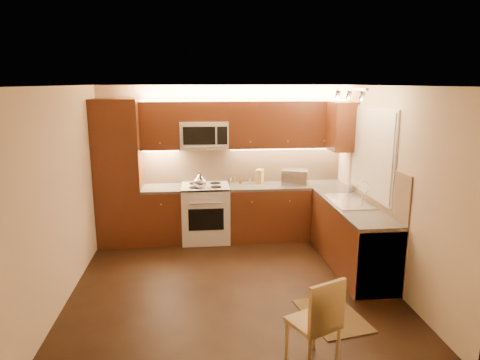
{
  "coord_description": "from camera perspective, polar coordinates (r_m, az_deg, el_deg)",
  "views": [
    {
      "loc": [
        -0.43,
        -5.15,
        2.53
      ],
      "look_at": [
        0.15,
        0.55,
        1.25
      ],
      "focal_mm": 32.56,
      "sensor_mm": 36.0,
      "label": 1
    }
  ],
  "objects": [
    {
      "name": "upper_cab_back_left",
      "position": [
        7.03,
        -10.43,
        7.04
      ],
      "size": [
        0.62,
        0.35,
        0.75
      ],
      "primitive_type": "cube",
      "color": "#4B2310",
      "rests_on": "wall_back"
    },
    {
      "name": "microwave",
      "position": [
        7.01,
        -4.73,
        5.91
      ],
      "size": [
        0.76,
        0.38,
        0.44
      ],
      "primitive_type": null,
      "color": "silver",
      "rests_on": "wall_back"
    },
    {
      "name": "window_blinds",
      "position": [
        6.26,
        16.81,
        3.5
      ],
      "size": [
        0.02,
        1.36,
        1.16
      ],
      "primitive_type": "cube",
      "color": "silver",
      "rests_on": "wall_right"
    },
    {
      "name": "pantry",
      "position": [
        7.1,
        -15.59,
        0.91
      ],
      "size": [
        0.7,
        0.6,
        2.3
      ],
      "primitive_type": "cube",
      "color": "#4B2310",
      "rests_on": "floor"
    },
    {
      "name": "rug",
      "position": [
        5.16,
        12.0,
        -16.99
      ],
      "size": [
        0.74,
        0.97,
        0.01
      ],
      "primitive_type": "cube",
      "rotation": [
        0.0,
        0.0,
        0.2
      ],
      "color": "black",
      "rests_on": "floor"
    },
    {
      "name": "spice_jar_b",
      "position": [
        7.29,
        -0.79,
        0.08
      ],
      "size": [
        0.06,
        0.06,
        0.1
      ],
      "primitive_type": "cylinder",
      "rotation": [
        0.0,
        0.0,
        -0.43
      ],
      "color": "olive",
      "rests_on": "counter_back_right"
    },
    {
      "name": "counter_back_left",
      "position": [
        7.07,
        -10.19,
        -1.11
      ],
      "size": [
        0.62,
        0.6,
        0.04
      ],
      "primitive_type": "cube",
      "color": "#33312E",
      "rests_on": "base_cab_back_left"
    },
    {
      "name": "spice_jar_c",
      "position": [
        7.26,
        -1.17,
        -0.01
      ],
      "size": [
        0.05,
        0.05,
        0.09
      ],
      "primitive_type": "cylinder",
      "rotation": [
        0.0,
        0.0,
        0.36
      ],
      "color": "silver",
      "rests_on": "counter_back_right"
    },
    {
      "name": "ceiling",
      "position": [
        5.17,
        -1.06,
        12.25
      ],
      "size": [
        4.0,
        4.0,
        0.01
      ],
      "primitive_type": "cube",
      "color": "beige",
      "rests_on": "ground"
    },
    {
      "name": "wall_left",
      "position": [
        5.54,
        -22.11,
        -1.73
      ],
      "size": [
        0.01,
        4.0,
        2.5
      ],
      "primitive_type": "cube",
      "color": "beige",
      "rests_on": "ground"
    },
    {
      "name": "base_cab_back_right",
      "position": [
        7.32,
        6.05,
        -4.16
      ],
      "size": [
        1.92,
        0.6,
        0.86
      ],
      "primitive_type": "cube",
      "color": "#4B2310",
      "rests_on": "floor"
    },
    {
      "name": "window_frame",
      "position": [
        6.26,
        16.98,
        3.5
      ],
      "size": [
        0.03,
        1.44,
        1.24
      ],
      "primitive_type": "cube",
      "color": "silver",
      "rests_on": "wall_right"
    },
    {
      "name": "base_cab_right",
      "position": [
        6.31,
        14.41,
        -7.27
      ],
      "size": [
        0.6,
        2.0,
        0.86
      ],
      "primitive_type": "cube",
      "color": "#4B2310",
      "rests_on": "floor"
    },
    {
      "name": "dining_chair",
      "position": [
        4.18,
        9.55,
        -17.66
      ],
      "size": [
        0.51,
        0.51,
        0.88
      ],
      "primitive_type": null,
      "rotation": [
        0.0,
        0.0,
        0.43
      ],
      "color": "#A18448",
      "rests_on": "floor"
    },
    {
      "name": "counter_back_right",
      "position": [
        7.2,
        6.13,
        -0.73
      ],
      "size": [
        1.92,
        0.6,
        0.04
      ],
      "primitive_type": "cube",
      "color": "#33312E",
      "rests_on": "base_cab_back_right"
    },
    {
      "name": "base_cab_back_left",
      "position": [
        7.19,
        -10.05,
        -4.59
      ],
      "size": [
        0.62,
        0.6,
        0.86
      ],
      "primitive_type": "cube",
      "color": "#4B2310",
      "rests_on": "floor"
    },
    {
      "name": "upper_cab_right_corner",
      "position": [
        6.96,
        13.21,
        6.86
      ],
      "size": [
        0.35,
        0.5,
        0.75
      ],
      "primitive_type": "cube",
      "color": "#4B2310",
      "rests_on": "wall_right"
    },
    {
      "name": "wall_back",
      "position": [
        7.28,
        -2.33,
        2.45
      ],
      "size": [
        4.0,
        0.01,
        2.5
      ],
      "primitive_type": "cube",
      "color": "beige",
      "rests_on": "ground"
    },
    {
      "name": "sink",
      "position": [
        6.29,
        14.21,
        -2.13
      ],
      "size": [
        0.52,
        0.86,
        0.15
      ],
      "primitive_type": null,
      "color": "silver",
      "rests_on": "counter_right"
    },
    {
      "name": "backsplash_right",
      "position": [
        6.2,
        17.31,
        -0.38
      ],
      "size": [
        0.02,
        2.0,
        0.6
      ],
      "primitive_type": "cube",
      "color": "tan",
      "rests_on": "wall_right"
    },
    {
      "name": "upper_cab_bridge",
      "position": [
        6.99,
        -4.79,
        8.98
      ],
      "size": [
        0.76,
        0.35,
        0.31
      ],
      "primitive_type": "cube",
      "color": "#4B2310",
      "rests_on": "wall_back"
    },
    {
      "name": "wall_right",
      "position": [
        5.84,
        18.95,
        -0.77
      ],
      "size": [
        0.01,
        4.0,
        2.5
      ],
      "primitive_type": "cube",
      "color": "beige",
      "rests_on": "ground"
    },
    {
      "name": "floor",
      "position": [
        5.76,
        -0.96,
        -13.48
      ],
      "size": [
        4.0,
        4.0,
        0.01
      ],
      "primitive_type": "cube",
      "color": "black",
      "rests_on": "ground"
    },
    {
      "name": "wall_front",
      "position": [
        3.43,
        1.85,
        -9.34
      ],
      "size": [
        4.0,
        0.01,
        2.5
      ],
      "primitive_type": "cube",
      "color": "beige",
      "rests_on": "ground"
    },
    {
      "name": "track_light_bar",
      "position": [
        5.9,
        14.1,
        11.54
      ],
      "size": [
        0.04,
        1.2,
        0.03
      ],
      "primitive_type": "cube",
      "color": "silver",
      "rests_on": "ceiling"
    },
    {
      "name": "upper_cab_back_right",
      "position": [
        7.16,
        6.11,
        7.27
      ],
      "size": [
        1.92,
        0.35,
        0.75
      ],
      "primitive_type": "cube",
      "color": "#4B2310",
      "rests_on": "wall_back"
    },
    {
      "name": "faucet",
      "position": [
        6.33,
        15.78,
        -1.42
      ],
      "size": [
        0.2,
        0.04,
        0.3
      ],
      "primitive_type": null,
      "color": "silver",
      "rests_on": "counter_right"
    },
    {
      "name": "stove",
      "position": [
        7.14,
        -4.53,
        -4.31
      ],
      "size": [
        0.76,
        0.65,
        0.92
      ],
      "primitive_type": null,
      "color": "silver",
      "rests_on": "floor"
    },
    {
      "name": "soap_bottle",
      "position": [
        6.91,
        14.14,
        -0.73
      ],
      "size": [
        0.1,
        0.1,
        0.17
      ],
      "primitive_type": "imported",
      "rotation": [
        0.0,
        0.0,
        0.29
      ],
      "color": "#BBBCC0",
      "rests_on": "counter_right"
    },
    {
      "name": "kettle",
      "position": [
        6.82,
        -5.28,
        -0.07
      ],
      "size": [
        0.25,
        0.25,
        0.24
      ],
      "primitive_type": null,
      "rotation": [
        0.0,
        0.0,
        0.23
      ],
      "color": "silver",
      "rests_on": "stove"
    },
    {
      "name": "backsplash_back",
      "position": [
        7.31,
        0.42,
        2.1
      ],
      "size": [
        3.3,
        0.02,
        0.6
      ],
      "primitive_type": "cube",
      "color": "tan",
      "rests_on": "wall_back"
    },
    {
      "name": "dishwasher",
      "position": [
        5.7,
        16.83,
        -9.59
      ],
      "size": [
        0.58,
        0.6,
        0.84
      ],
      "primitive_type": "cube",
      "color": "silver",
      "rests_on": "floor"
    },
    {
      "name": "spice_jar_d",
      "position": [
        7.21,
        0.05,
        -0.05
      ],
      "size": [
        0.05,
        0.05,
        0.11
      ],
      "primitive_type": "cylinder",
      "rotation": [
        0.0,
        0.0,
        0.14
      ],
      "color": "brown",
      "rests_on": "counter_back_right"
    },
    {
      "name": "toaster_oven",
      "position": [
        7.19,
        7.24,
        0.38
      ],
      "size": [
        0.49,
        0.43,
        0.25
      ],
      "primitive_type": "cube",
      "rotation": [
        0.0,
        0.0,
        -0.35
      ],
      "color": "silver",
      "rests_on": "counter_back_right"
    },
    {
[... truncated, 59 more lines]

